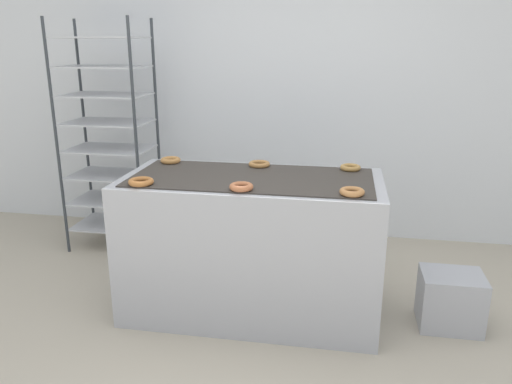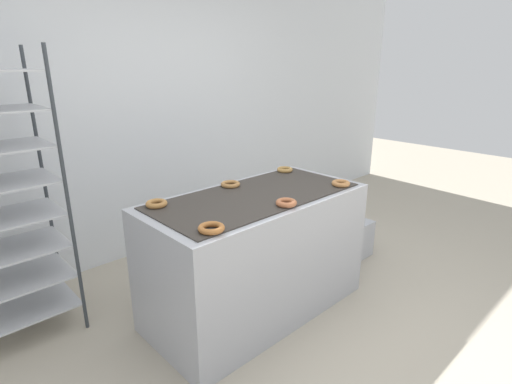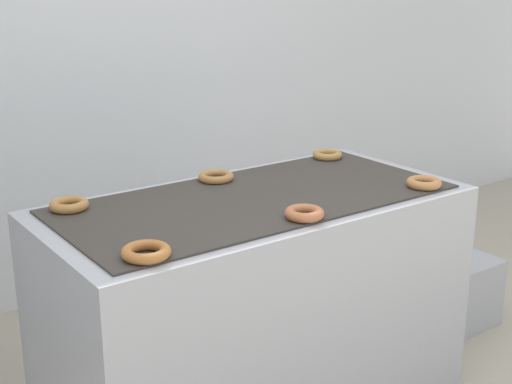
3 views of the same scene
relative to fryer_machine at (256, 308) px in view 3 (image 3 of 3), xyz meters
The scene contains 9 objects.
wall_back 1.76m from the fryer_machine, 90.01° to the left, with size 8.00×0.05×2.80m.
fryer_machine is the anchor object (origin of this frame).
glaze_bin 1.28m from the fryer_machine, ahead, with size 0.37×0.30×0.35m.
donut_near_left 0.81m from the fryer_machine, 154.83° to the right, with size 0.15×0.15×0.03m, color #B06B33.
donut_near_center 0.55m from the fryer_machine, 91.08° to the right, with size 0.14×0.14×0.04m, color #B76941.
donut_near_right 0.81m from the fryer_machine, 24.57° to the right, with size 0.14×0.14×0.03m, color #B87A44.
donut_far_left 0.82m from the fryer_machine, 156.44° to the left, with size 0.14×0.14×0.03m, color #AD763C.
donut_far_center 0.54m from the fryer_machine, 89.76° to the left, with size 0.14×0.14×0.03m, color #AB7640.
donut_far_right 0.81m from the fryer_machine, 25.20° to the left, with size 0.13×0.13×0.03m, color #AD8142.
Camera 3 is at (-1.47, -1.40, 1.71)m, focal length 50.00 mm.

